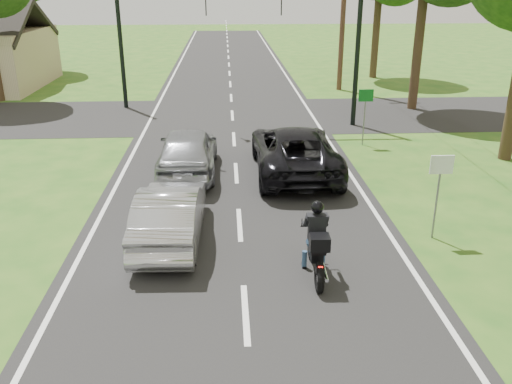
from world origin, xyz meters
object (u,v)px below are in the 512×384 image
(sign_white, at_px, (440,177))
(traffic_signal, at_px, (314,26))
(sign_green, at_px, (365,103))
(silver_sedan, at_px, (170,214))
(dark_suv, at_px, (294,150))
(silver_suv, at_px, (188,151))
(motorcycle_rider, at_px, (316,247))

(sign_white, bearing_deg, traffic_signal, 97.05)
(sign_white, bearing_deg, sign_green, 88.57)
(sign_white, relative_size, sign_green, 1.00)
(silver_sedan, relative_size, sign_white, 1.94)
(silver_sedan, relative_size, traffic_signal, 0.65)
(dark_suv, relative_size, sign_green, 2.59)
(silver_sedan, height_order, sign_green, sign_green)
(dark_suv, bearing_deg, silver_suv, -1.84)
(traffic_signal, relative_size, sign_white, 3.00)
(traffic_signal, bearing_deg, sign_white, -82.95)
(dark_suv, xyz_separation_m, traffic_signal, (1.44, 6.04, 3.36))
(silver_sedan, height_order, sign_white, sign_white)
(silver_sedan, bearing_deg, sign_green, -128.73)
(silver_suv, bearing_deg, dark_suv, 179.25)
(dark_suv, xyz_separation_m, silver_sedan, (-3.57, -4.73, -0.09))
(traffic_signal, height_order, sign_green, traffic_signal)
(silver_sedan, bearing_deg, dark_suv, -125.47)
(traffic_signal, bearing_deg, silver_suv, -129.36)
(motorcycle_rider, distance_m, silver_sedan, 3.72)
(silver_sedan, bearing_deg, motorcycle_rider, 151.34)
(silver_suv, relative_size, sign_white, 2.13)
(motorcycle_rider, distance_m, traffic_signal, 13.23)
(dark_suv, xyz_separation_m, sign_green, (3.01, 3.02, 0.82))
(motorcycle_rider, xyz_separation_m, sign_white, (3.15, 1.63, 0.92))
(silver_sedan, height_order, traffic_signal, traffic_signal)
(sign_green, bearing_deg, motorcycle_rider, -109.21)
(silver_sedan, xyz_separation_m, traffic_signal, (5.01, 10.77, 3.45))
(silver_sedan, bearing_deg, traffic_signal, -113.38)
(silver_sedan, distance_m, silver_suv, 4.82)
(motorcycle_rider, height_order, traffic_signal, traffic_signal)
(silver_suv, distance_m, sign_white, 8.08)
(silver_suv, relative_size, sign_green, 2.13)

